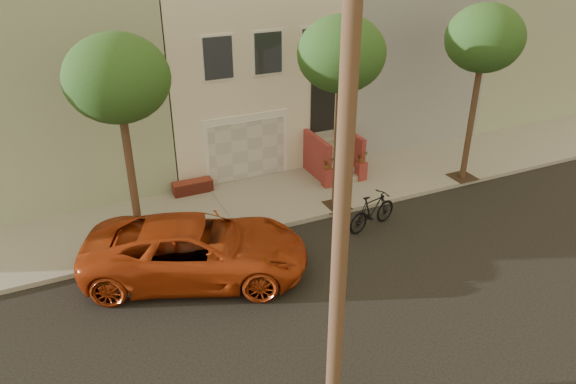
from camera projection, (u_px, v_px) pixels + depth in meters
name	position (u px, v px, depth m)	size (l,w,h in m)	color
ground	(371.00, 279.00, 14.98)	(90.00, 90.00, 0.00)	black
sidewalk	(290.00, 196.00, 19.28)	(40.00, 3.70, 0.15)	gray
house_row	(231.00, 60.00, 22.38)	(33.10, 11.70, 7.00)	beige
tree_left	(117.00, 80.00, 13.70)	(2.70, 2.57, 6.30)	#2D2116
tree_mid	(341.00, 55.00, 16.12)	(2.70, 2.57, 6.30)	#2D2116
tree_right	(484.00, 39.00, 18.16)	(2.70, 2.57, 6.30)	#2D2116
pickup_truck	(197.00, 249.00, 14.79)	(2.79, 6.06, 1.68)	#A43511
motorcycle	(372.00, 211.00, 17.19)	(0.57, 2.01, 1.21)	black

